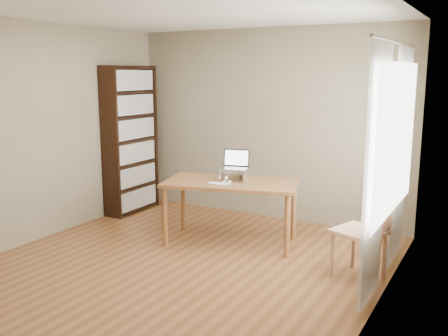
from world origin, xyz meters
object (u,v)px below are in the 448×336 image
at_px(keyboard, 219,184).
at_px(chair, 368,226).
at_px(bookshelf, 131,140).
at_px(cat, 233,175).
at_px(laptop, 236,164).
at_px(desk, 231,189).

bearing_deg(keyboard, chair, -9.19).
distance_m(bookshelf, cat, 1.96).
relative_size(bookshelf, chair, 2.07).
xyz_separation_m(cat, chair, (1.72, -0.42, -0.26)).
relative_size(laptop, chair, 0.35).
height_order(bookshelf, desk, bookshelf).
relative_size(laptop, keyboard, 1.31).
bearing_deg(cat, chair, -26.09).
bearing_deg(desk, keyboard, -114.32).
distance_m(bookshelf, desk, 2.04).
bearing_deg(cat, keyboard, -101.82).
distance_m(bookshelf, chair, 3.74).
distance_m(laptop, chair, 1.78).
bearing_deg(desk, chair, -25.67).
xyz_separation_m(bookshelf, laptop, (1.94, -0.40, -0.11)).
height_order(bookshelf, chair, bookshelf).
xyz_separation_m(keyboard, chair, (1.71, -0.09, -0.21)).
distance_m(desk, cat, 0.19).
distance_m(desk, keyboard, 0.24).
relative_size(bookshelf, desk, 1.24).
bearing_deg(chair, desk, -171.17).
bearing_deg(laptop, desk, -105.26).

